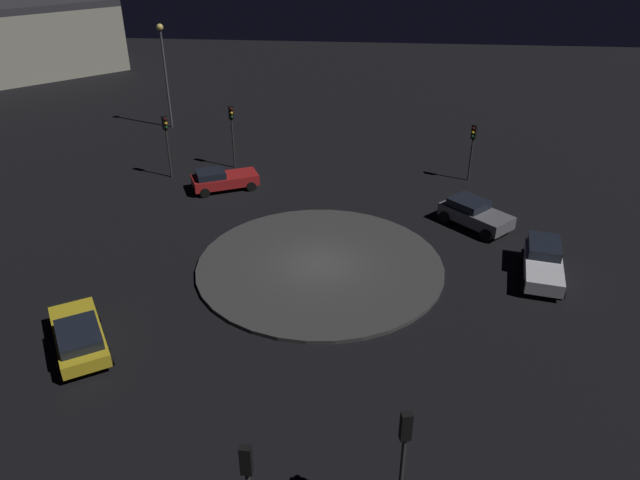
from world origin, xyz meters
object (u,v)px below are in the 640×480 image
at_px(car_yellow, 79,336).
at_px(car_grey, 474,214).
at_px(traffic_light_southeast, 473,141).
at_px(traffic_light_northeast_near, 232,125).
at_px(streetlamp_northeast, 164,61).
at_px(car_white, 543,262).
at_px(car_red, 222,179).
at_px(traffic_light_northeast, 166,134).
at_px(traffic_light_west, 403,448).

bearing_deg(car_yellow, car_grey, -86.65).
relative_size(car_grey, traffic_light_southeast, 1.09).
xyz_separation_m(traffic_light_northeast_near, streetlamp_northeast, (8.25, 7.14, 2.29)).
bearing_deg(traffic_light_southeast, car_grey, 32.01).
height_order(car_white, traffic_light_northeast_near, traffic_light_northeast_near).
bearing_deg(car_red, car_white, -51.04).
relative_size(traffic_light_southeast, traffic_light_northeast_near, 0.87).
xyz_separation_m(car_white, car_grey, (5.00, 2.68, 0.04)).
distance_m(car_white, streetlamp_northeast, 33.00).
bearing_deg(car_white, car_red, -104.91).
bearing_deg(car_grey, car_red, -148.95).
xyz_separation_m(car_red, car_grey, (-3.70, -15.40, 0.09)).
bearing_deg(car_red, car_grey, -38.84).
height_order(car_red, streetlamp_northeast, streetlamp_northeast).
distance_m(traffic_light_northeast, streetlamp_northeast, 11.10).
xyz_separation_m(car_red, traffic_light_northeast, (1.66, 3.93, 2.29)).
bearing_deg(traffic_light_northeast_near, streetlamp_northeast, -168.60).
relative_size(car_red, streetlamp_northeast, 0.54).
distance_m(traffic_light_west, streetlamp_northeast, 39.49).
bearing_deg(car_grey, car_yellow, -99.46).
bearing_deg(car_grey, traffic_light_west, -58.99).
bearing_deg(car_red, traffic_light_west, -90.46).
xyz_separation_m(car_yellow, traffic_light_west, (-6.78, -12.73, 2.42)).
relative_size(traffic_light_west, traffic_light_southeast, 1.16).
bearing_deg(car_red, car_yellow, -122.36).
bearing_deg(traffic_light_west, car_white, -41.28).
height_order(car_red, car_white, car_white).
distance_m(car_grey, traffic_light_northeast_near, 17.31).
relative_size(car_white, traffic_light_northeast, 1.08).
distance_m(car_white, car_yellow, 21.49).
distance_m(car_red, streetlamp_northeast, 14.76).
height_order(car_grey, streetlamp_northeast, streetlamp_northeast).
distance_m(car_white, traffic_light_west, 16.36).
bearing_deg(car_yellow, car_white, -101.82).
height_order(car_white, traffic_light_southeast, traffic_light_southeast).
distance_m(car_grey, traffic_light_southeast, 6.96).
relative_size(car_yellow, car_grey, 1.14).
distance_m(car_grey, traffic_light_northeast, 20.18).
relative_size(traffic_light_west, traffic_light_northeast, 1.05).
distance_m(car_yellow, traffic_light_southeast, 26.42).
distance_m(car_red, traffic_light_northeast, 4.85).
height_order(car_red, car_yellow, car_red).
bearing_deg(traffic_light_northeast, traffic_light_northeast_near, 72.20).
height_order(traffic_light_west, streetlamp_northeast, streetlamp_northeast).
xyz_separation_m(car_white, traffic_light_northeast_near, (12.45, 18.14, 2.35)).
xyz_separation_m(traffic_light_west, streetlamp_northeast, (35.11, 17.92, 2.26)).
bearing_deg(streetlamp_northeast, car_red, -149.04).
relative_size(traffic_light_northeast_near, streetlamp_northeast, 0.53).
distance_m(traffic_light_west, traffic_light_northeast_near, 28.95).
height_order(traffic_light_northeast, streetlamp_northeast, streetlamp_northeast).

